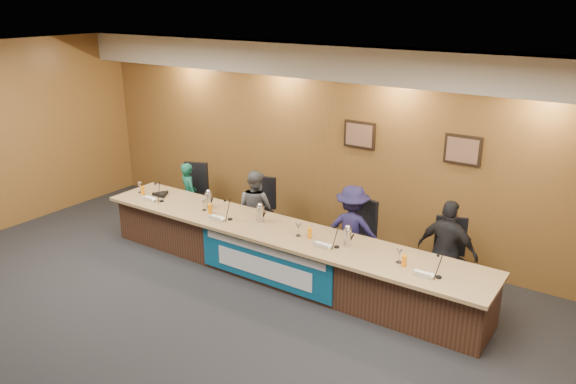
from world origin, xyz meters
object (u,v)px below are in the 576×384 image
office_chair_d (448,264)px  dais_body (281,254)px  office_chair_b (259,215)px  panelist_b (255,208)px  carafe_mid (260,214)px  banner (264,262)px  office_chair_a (193,198)px  office_chair_c (355,240)px  speakerphone (161,194)px  carafe_left (209,200)px  carafe_right (347,237)px  panelist_d (447,251)px  panelist_c (352,230)px  panelist_a (189,194)px

office_chair_d → dais_body: bearing=-178.8°
office_chair_b → office_chair_d: same height
panelist_b → carafe_mid: panelist_b is taller
banner → office_chair_a: size_ratio=4.58×
dais_body → office_chair_c: size_ratio=12.50×
office_chair_a → speakerphone: bearing=-111.9°
carafe_left → banner: bearing=-18.3°
office_chair_d → panelist_b: bearing=163.7°
office_chair_d → carafe_right: size_ratio=1.96×
office_chair_a → speakerphone: speakerphone is taller
panelist_b → carafe_left: 0.80m
panelist_d → office_chair_b: (-3.16, 0.10, -0.22)m
banner → panelist_c: 1.38m
panelist_b → carafe_left: (-0.43, -0.63, 0.24)m
panelist_d → carafe_right: size_ratio=5.74×
office_chair_b → carafe_right: (2.03, -0.77, 0.39)m
office_chair_a → office_chair_c: same height
office_chair_b → office_chair_c: bearing=-16.8°
office_chair_a → panelist_a: bearing=-112.8°
dais_body → carafe_mid: 0.64m
office_chair_a → panelist_d: bearing=-24.1°
panelist_a → office_chair_a: panelist_a is taller
speakerphone → carafe_right: bearing=-0.3°
dais_body → office_chair_c: dais_body is taller
banner → carafe_right: size_ratio=8.97×
office_chair_b → speakerphone: speakerphone is taller
panelist_b → office_chair_d: panelist_b is taller
panelist_c → panelist_b: bearing=-12.8°
panelist_d → office_chair_d: bearing=-85.1°
speakerphone → office_chair_a: bearing=90.9°
panelist_c → dais_body: bearing=27.4°
dais_body → carafe_left: 1.48m
office_chair_d → carafe_mid: 2.71m
banner → carafe_left: (-1.39, 0.46, 0.49)m
office_chair_b → office_chair_d: 3.16m
panelist_d → carafe_right: panelist_d is taller
panelist_a → speakerphone: (0.01, -0.65, 0.20)m
office_chair_d → carafe_right: (-1.12, -0.77, 0.39)m
panelist_c → carafe_left: size_ratio=5.58×
panelist_a → panelist_d: size_ratio=0.82×
carafe_mid → panelist_d: bearing=13.6°
office_chair_c → banner: bearing=-107.4°
banner → carafe_right: 1.25m
office_chair_c → carafe_right: bearing=-53.6°
dais_body → office_chair_a: bearing=162.3°
banner → office_chair_d: bearing=28.3°
panelist_b → office_chair_a: panelist_b is taller
carafe_right → speakerphone: carafe_right is taller
carafe_mid → panelist_c: bearing=27.9°
dais_body → office_chair_b: dais_body is taller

